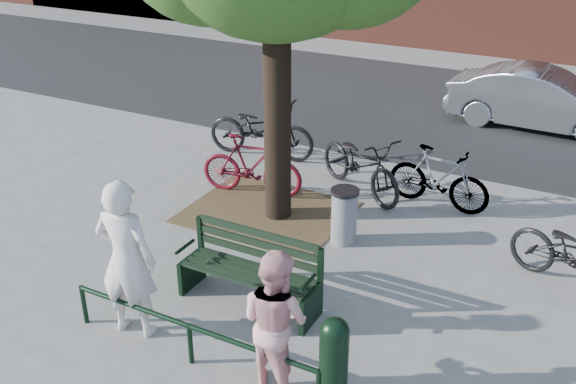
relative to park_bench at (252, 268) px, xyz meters
The scene contains 14 objects.
ground 0.49m from the park_bench, 90.00° to the right, with size 90.00×90.00×0.00m, color gray.
dirt_pit 2.39m from the park_bench, 115.24° to the left, with size 2.40×2.00×0.02m, color brown.
road 8.43m from the park_bench, 90.00° to the left, with size 40.00×7.00×0.01m, color black.
park_bench is the anchor object (origin of this frame).
guard_railing 1.28m from the park_bench, 90.00° to the right, with size 3.06×0.06×0.51m.
person_left 1.52m from the park_bench, 128.56° to the right, with size 0.69×0.45×1.90m, color silver.
person_right 1.51m from the park_bench, 49.92° to the right, with size 0.76×0.59×1.57m, color #DC9897.
bollard 1.98m from the park_bench, 36.18° to the right, with size 0.28×0.28×1.06m.
litter_bin 1.90m from the park_bench, 77.66° to the left, with size 0.40×0.40×0.82m.
bicycle_a 4.64m from the park_bench, 118.60° to the left, with size 0.72×2.06×1.08m, color black.
bicycle_b 3.01m from the park_bench, 120.77° to the left, with size 0.48×1.70×1.02m, color #4F0B15.
bicycle_c 3.47m from the park_bench, 89.98° to the left, with size 0.69×1.99×1.04m, color black.
bicycle_d 3.80m from the park_bench, 70.45° to the left, with size 0.46×1.64×0.99m, color gray.
parked_car 8.40m from the park_bench, 75.28° to the left, with size 1.31×3.76×1.24m, color gray.
Camera 1 is at (3.44, -5.50, 4.64)m, focal length 40.00 mm.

